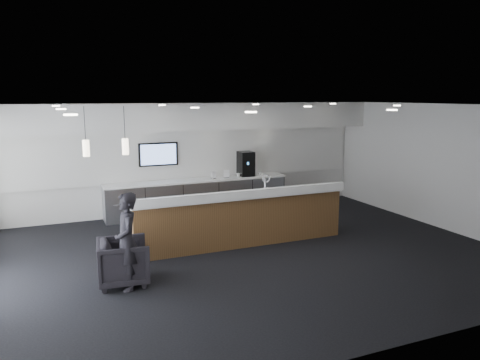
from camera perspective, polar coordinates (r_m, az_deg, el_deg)
name	(u,v)px	position (r m, az deg, el deg)	size (l,w,h in m)	color
ground	(253,254)	(9.69, 1.64, -8.97)	(10.00, 10.00, 0.00)	black
ceiling	(254,105)	(9.15, 1.74, 9.07)	(10.00, 8.00, 0.02)	black
back_wall	(193,158)	(13.00, -5.71, 2.75)	(10.00, 0.02, 3.00)	silver
right_wall	(443,167)	(12.24, 23.48, 1.48)	(0.02, 8.00, 3.00)	silver
soffit_bulkhead	(198,116)	(12.47, -5.18, 7.74)	(10.00, 0.90, 0.70)	silver
alcove_panel	(194,154)	(12.96, -5.68, 3.17)	(9.80, 0.06, 1.40)	silver
back_credenza	(198,196)	(12.83, -5.14, -1.97)	(5.06, 0.66, 0.95)	gray
wall_tv	(158,154)	(12.63, -9.93, 3.11)	(1.05, 0.08, 0.62)	black
pendant_left	(123,145)	(9.27, -14.08, 4.14)	(0.12, 0.12, 0.30)	#FBE7C4
pendant_right	(85,147)	(9.18, -18.40, 3.87)	(0.12, 0.12, 0.30)	#FBE7C4
ceiling_can_lights	(254,107)	(9.15, 1.74, 8.88)	(7.00, 5.00, 0.02)	white
service_counter	(240,218)	(10.15, -0.02, -4.66)	(4.77, 0.81, 1.49)	brown
coffee_machine	(246,164)	(13.20, 0.71, 2.00)	(0.39, 0.52, 0.69)	black
info_sign_left	(214,175)	(12.79, -3.21, 0.60)	(0.14, 0.02, 0.19)	white
info_sign_right	(226,174)	(12.87, -1.66, 0.74)	(0.17, 0.02, 0.22)	white
armchair	(123,262)	(8.35, -14.02, -9.64)	(0.83, 0.86, 0.78)	black
lounge_guest	(127,241)	(7.99, -13.61, -7.29)	(0.60, 0.39, 1.64)	black
cup_0	(261,174)	(13.31, 2.56, 0.79)	(0.11, 0.11, 0.10)	white
cup_1	(256,174)	(13.25, 2.01, 0.75)	(0.11, 0.11, 0.10)	white
cup_2	(252,174)	(13.19, 1.46, 0.72)	(0.11, 0.11, 0.10)	white
cup_3	(247,174)	(13.13, 0.90, 0.68)	(0.11, 0.11, 0.10)	white
cup_4	(243,175)	(13.08, 0.34, 0.64)	(0.11, 0.11, 0.10)	white
cup_5	(238,175)	(13.02, -0.22, 0.60)	(0.11, 0.11, 0.10)	white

